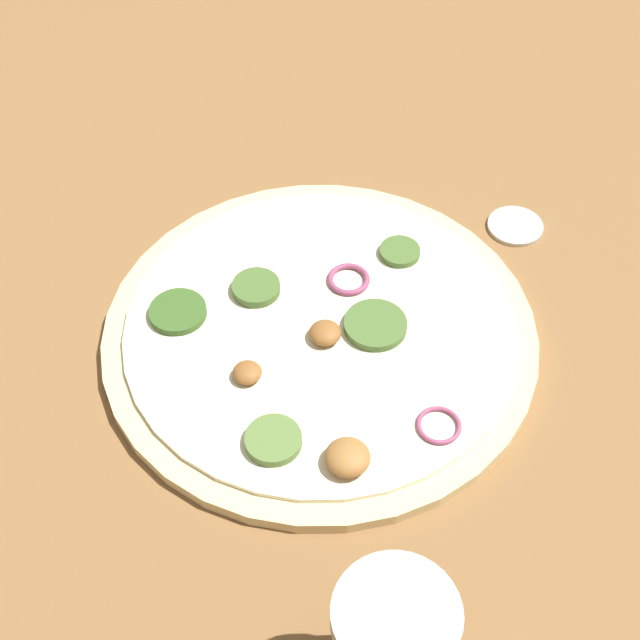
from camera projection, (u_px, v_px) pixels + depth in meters
The scene contains 3 objects.
ground_plane at pixel (320, 337), 0.67m from camera, with size 3.00×3.00×0.00m, color brown.
pizza at pixel (319, 333), 0.66m from camera, with size 0.32×0.32×0.03m.
loose_cap at pixel (516, 225), 0.74m from camera, with size 0.05×0.05×0.01m.
Camera 1 is at (0.13, 0.40, 0.52)m, focal length 50.00 mm.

